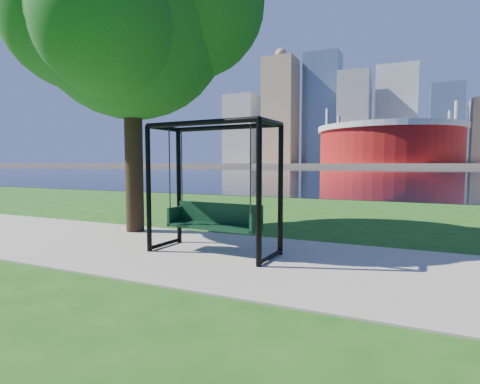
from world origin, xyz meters
The scene contains 8 objects.
ground centered at (0.00, 0.00, 0.00)m, with size 900.00×900.00×0.00m, color #1E5114.
path centered at (0.00, -0.50, 0.01)m, with size 120.00×4.00×0.03m, color #9E937F.
river centered at (0.00, 102.00, 0.01)m, with size 900.00×180.00×0.02m, color black.
far_bank centered at (0.00, 306.00, 1.00)m, with size 900.00×228.00×2.00m, color #937F60.
stadium centered at (-10.00, 235.00, 14.23)m, with size 83.00×83.00×32.00m.
skyline centered at (-4.27, 319.39, 35.89)m, with size 392.00×66.00×96.50m.
swing centered at (-0.60, -0.39, 1.25)m, with size 2.57×1.22×2.58m.
park_tree centered at (-3.68, 0.90, 5.58)m, with size 6.47×5.84×8.03m.
Camera 1 is at (2.91, -6.82, 1.78)m, focal length 28.00 mm.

